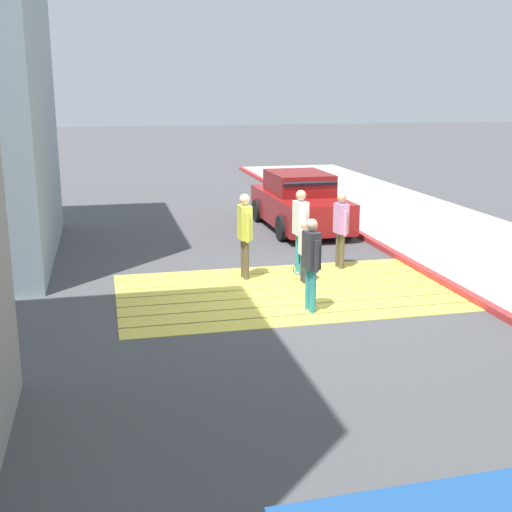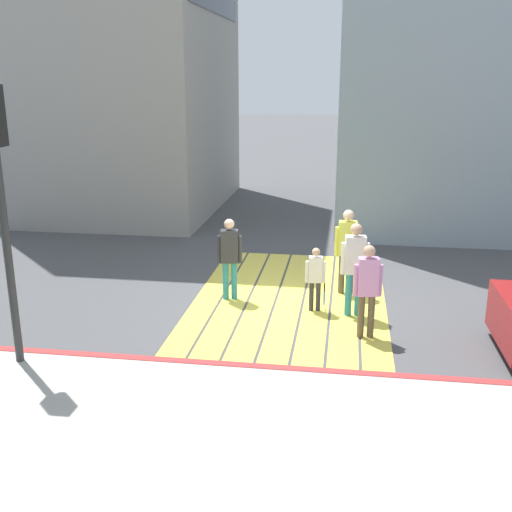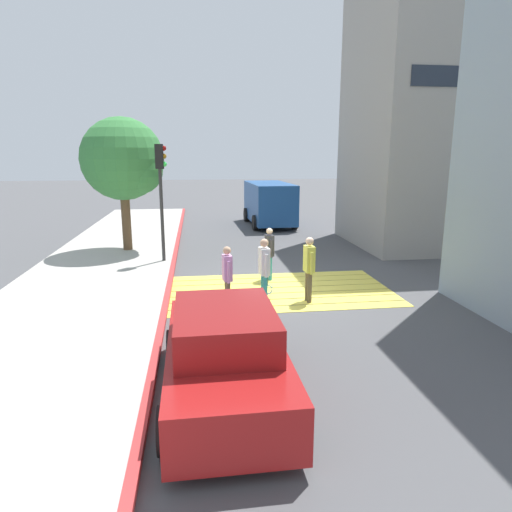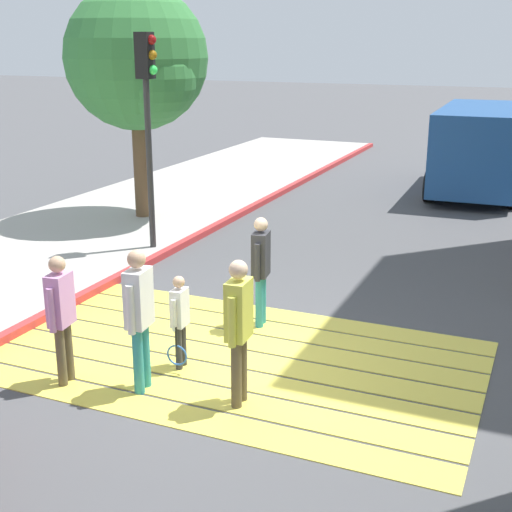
{
  "view_description": "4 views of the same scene",
  "coord_description": "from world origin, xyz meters",
  "px_view_note": "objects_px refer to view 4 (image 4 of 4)",
  "views": [
    {
      "loc": [
        3.3,
        11.91,
        3.83
      ],
      "look_at": [
        0.55,
        -0.08,
        0.73
      ],
      "focal_mm": 46.8,
      "sensor_mm": 36.0,
      "label": 1
    },
    {
      "loc": [
        -11.64,
        -1.05,
        4.37
      ],
      "look_at": [
        -0.2,
        0.66,
        0.95
      ],
      "focal_mm": 43.24,
      "sensor_mm": 36.0,
      "label": 2
    },
    {
      "loc": [
        -2.39,
        -12.48,
        3.9
      ],
      "look_at": [
        -0.61,
        0.88,
        0.86
      ],
      "focal_mm": 31.71,
      "sensor_mm": 36.0,
      "label": 3
    },
    {
      "loc": [
        3.66,
        -7.87,
        4.11
      ],
      "look_at": [
        0.06,
        0.54,
        1.3
      ],
      "focal_mm": 49.61,
      "sensor_mm": 36.0,
      "label": 4
    }
  ],
  "objects_px": {
    "pedestrian_adult_trailing": "(239,322)",
    "pedestrian_teen_behind": "(61,311)",
    "pedestrian_adult_side": "(261,264)",
    "van_down_street": "(479,147)",
    "pedestrian_child_with_racket": "(180,317)",
    "street_tree": "(139,62)",
    "pedestrian_adult_lead": "(139,310)",
    "traffic_light_corner": "(148,99)"
  },
  "relations": [
    {
      "from": "pedestrian_adult_trailing",
      "to": "pedestrian_teen_behind",
      "type": "height_order",
      "value": "pedestrian_adult_trailing"
    },
    {
      "from": "pedestrian_adult_side",
      "to": "pedestrian_teen_behind",
      "type": "distance_m",
      "value": 3.06
    },
    {
      "from": "van_down_street",
      "to": "pedestrian_child_with_racket",
      "type": "height_order",
      "value": "van_down_street"
    },
    {
      "from": "street_tree",
      "to": "pedestrian_adult_lead",
      "type": "distance_m",
      "value": 8.84
    },
    {
      "from": "traffic_light_corner",
      "to": "pedestrian_adult_side",
      "type": "height_order",
      "value": "traffic_light_corner"
    },
    {
      "from": "traffic_light_corner",
      "to": "pedestrian_adult_trailing",
      "type": "xyz_separation_m",
      "value": [
        4.13,
        -4.94,
        -2.01
      ]
    },
    {
      "from": "van_down_street",
      "to": "pedestrian_adult_trailing",
      "type": "bearing_deg",
      "value": -94.72
    },
    {
      "from": "pedestrian_adult_side",
      "to": "pedestrian_child_with_racket",
      "type": "height_order",
      "value": "pedestrian_adult_side"
    },
    {
      "from": "pedestrian_adult_trailing",
      "to": "pedestrian_adult_side",
      "type": "distance_m",
      "value": 2.4
    },
    {
      "from": "pedestrian_child_with_racket",
      "to": "pedestrian_adult_lead",
      "type": "bearing_deg",
      "value": -100.87
    },
    {
      "from": "pedestrian_adult_trailing",
      "to": "pedestrian_child_with_racket",
      "type": "xyz_separation_m",
      "value": [
        -1.09,
        0.57,
        -0.33
      ]
    },
    {
      "from": "pedestrian_adult_lead",
      "to": "pedestrian_teen_behind",
      "type": "xyz_separation_m",
      "value": [
        -0.98,
        -0.21,
        -0.08
      ]
    },
    {
      "from": "pedestrian_child_with_racket",
      "to": "street_tree",
      "type": "bearing_deg",
      "value": 124.85
    },
    {
      "from": "traffic_light_corner",
      "to": "pedestrian_child_with_racket",
      "type": "bearing_deg",
      "value": -55.25
    },
    {
      "from": "street_tree",
      "to": "pedestrian_adult_trailing",
      "type": "height_order",
      "value": "street_tree"
    },
    {
      "from": "pedestrian_adult_trailing",
      "to": "street_tree",
      "type": "bearing_deg",
      "value": 128.48
    },
    {
      "from": "street_tree",
      "to": "pedestrian_adult_side",
      "type": "bearing_deg",
      "value": -44.08
    },
    {
      "from": "street_tree",
      "to": "pedestrian_adult_lead",
      "type": "height_order",
      "value": "street_tree"
    },
    {
      "from": "traffic_light_corner",
      "to": "pedestrian_adult_side",
      "type": "xyz_separation_m",
      "value": [
        3.43,
        -2.64,
        -2.07
      ]
    },
    {
      "from": "pedestrian_child_with_racket",
      "to": "pedestrian_adult_trailing",
      "type": "bearing_deg",
      "value": -27.44
    },
    {
      "from": "traffic_light_corner",
      "to": "pedestrian_child_with_racket",
      "type": "relative_size",
      "value": 3.36
    },
    {
      "from": "pedestrian_adult_side",
      "to": "pedestrian_teen_behind",
      "type": "bearing_deg",
      "value": -119.57
    },
    {
      "from": "pedestrian_adult_trailing",
      "to": "traffic_light_corner",
      "type": "bearing_deg",
      "value": 129.86
    },
    {
      "from": "pedestrian_child_with_racket",
      "to": "pedestrian_teen_behind",
      "type": "bearing_deg",
      "value": -140.22
    },
    {
      "from": "traffic_light_corner",
      "to": "street_tree",
      "type": "height_order",
      "value": "street_tree"
    },
    {
      "from": "pedestrian_adult_side",
      "to": "pedestrian_teen_behind",
      "type": "relative_size",
      "value": 1.01
    },
    {
      "from": "van_down_street",
      "to": "pedestrian_adult_lead",
      "type": "height_order",
      "value": "van_down_street"
    },
    {
      "from": "pedestrian_adult_side",
      "to": "pedestrian_teen_behind",
      "type": "height_order",
      "value": "pedestrian_adult_side"
    },
    {
      "from": "pedestrian_adult_side",
      "to": "traffic_light_corner",
      "type": "bearing_deg",
      "value": 142.41
    },
    {
      "from": "pedestrian_adult_trailing",
      "to": "pedestrian_child_with_racket",
      "type": "height_order",
      "value": "pedestrian_adult_trailing"
    },
    {
      "from": "pedestrian_adult_side",
      "to": "pedestrian_child_with_racket",
      "type": "relative_size",
      "value": 1.32
    },
    {
      "from": "traffic_light_corner",
      "to": "van_down_street",
      "type": "bearing_deg",
      "value": 58.51
    },
    {
      "from": "street_tree",
      "to": "pedestrian_child_with_racket",
      "type": "height_order",
      "value": "street_tree"
    },
    {
      "from": "pedestrian_adult_trailing",
      "to": "pedestrian_teen_behind",
      "type": "bearing_deg",
      "value": -170.72
    },
    {
      "from": "pedestrian_adult_lead",
      "to": "pedestrian_adult_side",
      "type": "xyz_separation_m",
      "value": [
        0.53,
        2.45,
        -0.07
      ]
    },
    {
      "from": "van_down_street",
      "to": "pedestrian_adult_side",
      "type": "height_order",
      "value": "van_down_street"
    },
    {
      "from": "traffic_light_corner",
      "to": "pedestrian_teen_behind",
      "type": "relative_size",
      "value": 2.56
    },
    {
      "from": "pedestrian_teen_behind",
      "to": "van_down_street",
      "type": "bearing_deg",
      "value": 76.54
    },
    {
      "from": "street_tree",
      "to": "pedestrian_adult_lead",
      "type": "bearing_deg",
      "value": -58.68
    },
    {
      "from": "pedestrian_adult_lead",
      "to": "pedestrian_adult_side",
      "type": "distance_m",
      "value": 2.51
    },
    {
      "from": "pedestrian_adult_lead",
      "to": "pedestrian_teen_behind",
      "type": "relative_size",
      "value": 1.08
    },
    {
      "from": "van_down_street",
      "to": "pedestrian_adult_trailing",
      "type": "relative_size",
      "value": 2.97
    }
  ]
}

